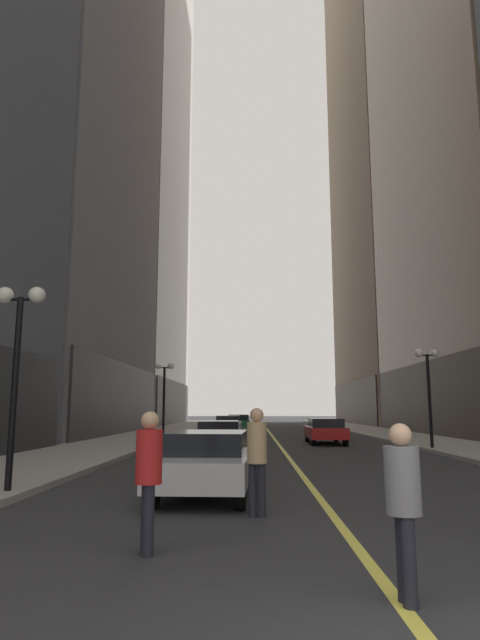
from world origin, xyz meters
The scene contains 17 objects.
ground_plane centered at (0.00, 35.00, 0.00)m, with size 200.00×200.00×0.00m, color #2D2D30.
sidewalk_left centered at (-8.25, 35.00, 0.07)m, with size 4.50×78.00×0.15m, color #9E9991.
sidewalk_right centered at (8.25, 35.00, 0.07)m, with size 4.50×78.00×0.15m, color #9E9991.
lane_centre_stripe centered at (0.00, 35.00, 0.00)m, with size 0.16×70.00×0.01m, color #E5D64C.
building_left_far centered at (-16.88, 60.00, 32.86)m, with size 12.95×26.00×65.90m.
building_right_far centered at (16.14, 60.00, 37.35)m, with size 11.47×26.00×74.89m.
car_silver centered at (-2.36, 8.13, 0.72)m, with size 2.01×4.25×1.32m.
car_maroon centered at (-2.73, 18.70, 0.72)m, with size 1.92×4.28×1.32m.
car_red centered at (2.48, 25.28, 0.72)m, with size 1.89×4.78×1.32m.
car_white centered at (-3.09, 35.90, 0.72)m, with size 1.87×4.60×1.32m.
car_green centered at (-2.50, 43.37, 0.72)m, with size 1.99×4.32×1.32m.
pedestrian_in_grey_suit centered at (0.07, 1.86, 0.97)m, with size 0.35×0.35×1.66m.
pedestrian_in_tan_trench centered at (-1.30, 5.95, 1.07)m, with size 0.42×0.42×1.82m.
pedestrian_in_red_jacket centered at (-2.71, 3.53, 1.04)m, with size 0.44×0.44×1.77m.
street_lamp_left_near centered at (-6.40, 7.77, 3.26)m, with size 1.06×0.36×4.43m.
street_lamp_left_far centered at (-6.40, 27.24, 3.26)m, with size 1.06×0.36×4.43m.
street_lamp_right_mid centered at (6.40, 20.30, 3.26)m, with size 1.06×0.36×4.43m.
Camera 1 is at (-1.38, -3.52, 1.80)m, focal length 30.05 mm.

